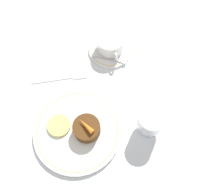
{
  "coord_description": "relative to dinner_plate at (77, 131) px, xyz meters",
  "views": [
    {
      "loc": [
        0.25,
        -0.01,
        0.79
      ],
      "look_at": [
        -0.06,
        0.09,
        0.04
      ],
      "focal_mm": 42.0,
      "sensor_mm": 36.0,
      "label": 1
    }
  ],
  "objects": [
    {
      "name": "spoon",
      "position": [
        -0.21,
        0.18,
        0.0
      ],
      "size": [
        0.07,
        0.11,
        0.0
      ],
      "color": "silver",
      "rests_on": "saucer"
    },
    {
      "name": "saucer",
      "position": [
        -0.25,
        0.19,
        -0.0
      ],
      "size": [
        0.15,
        0.15,
        0.01
      ],
      "color": "white",
      "rests_on": "ground_plane"
    },
    {
      "name": "dessert_cake",
      "position": [
        0.01,
        0.03,
        0.03
      ],
      "size": [
        0.08,
        0.08,
        0.04
      ],
      "color": "#563314",
      "rests_on": "dinner_plate"
    },
    {
      "name": "carrot_garnish",
      "position": [
        0.01,
        0.03,
        0.06
      ],
      "size": [
        0.06,
        0.04,
        0.02
      ],
      "color": "orange",
      "rests_on": "dessert_cake"
    },
    {
      "name": "ground_plane",
      "position": [
        -0.01,
        0.04,
        -0.01
      ],
      "size": [
        3.0,
        3.0,
        0.0
      ],
      "primitive_type": "plane",
      "color": "white"
    },
    {
      "name": "wine_glass",
      "position": [
        0.06,
        0.21,
        0.06
      ],
      "size": [
        0.08,
        0.08,
        0.1
      ],
      "color": "silver",
      "rests_on": "ground_plane"
    },
    {
      "name": "pineapple_slice",
      "position": [
        -0.03,
        -0.05,
        0.01
      ],
      "size": [
        0.07,
        0.07,
        0.01
      ],
      "color": "#EFE075",
      "rests_on": "dinner_plate"
    },
    {
      "name": "coffee_cup",
      "position": [
        -0.26,
        0.19,
        0.03
      ],
      "size": [
        0.12,
        0.09,
        0.05
      ],
      "color": "white",
      "rests_on": "saucer"
    },
    {
      "name": "dinner_plate",
      "position": [
        0.0,
        0.0,
        0.0
      ],
      "size": [
        0.27,
        0.27,
        0.01
      ],
      "color": "white",
      "rests_on": "ground_plane"
    },
    {
      "name": "fork",
      "position": [
        -0.19,
        0.01,
        -0.01
      ],
      "size": [
        0.04,
        0.19,
        0.01
      ],
      "color": "silver",
      "rests_on": "ground_plane"
    }
  ]
}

